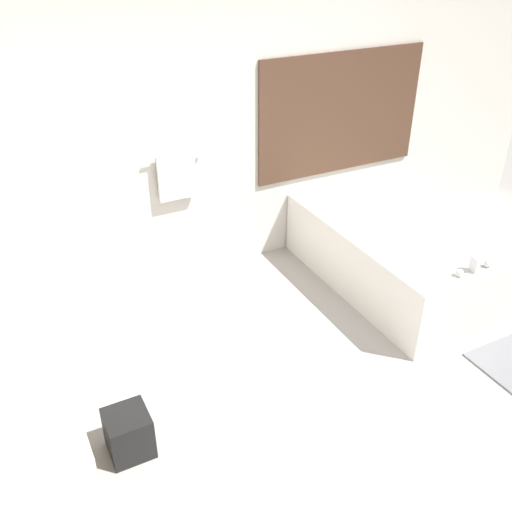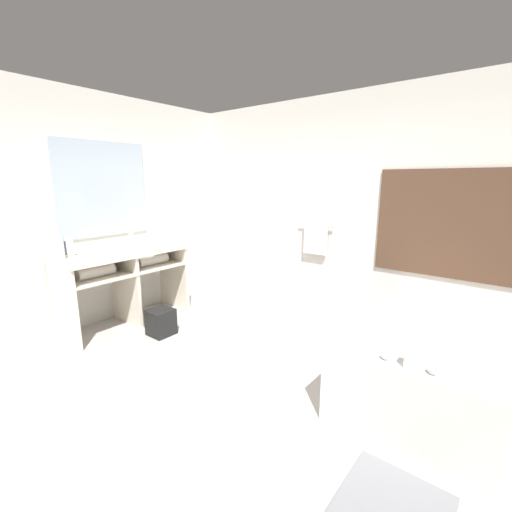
# 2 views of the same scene
# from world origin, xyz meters

# --- Properties ---
(ground_plane) EXTENTS (16.00, 16.00, 0.00)m
(ground_plane) POSITION_xyz_m (0.00, 0.00, 0.00)
(ground_plane) COLOR #A8A39E
(ground_plane) RESTS_ON ground
(wall_back_with_blinds) EXTENTS (7.40, 0.13, 2.70)m
(wall_back_with_blinds) POSITION_xyz_m (0.05, 2.23, 1.35)
(wall_back_with_blinds) COLOR silver
(wall_back_with_blinds) RESTS_ON ground_plane
(wall_left_with_mirror) EXTENTS (0.08, 7.40, 2.70)m
(wall_left_with_mirror) POSITION_xyz_m (-2.23, 0.01, 1.36)
(wall_left_with_mirror) COLOR silver
(wall_left_with_mirror) RESTS_ON ground_plane
(vanity_counter) EXTENTS (0.62, 1.46, 0.90)m
(vanity_counter) POSITION_xyz_m (-1.88, 0.42, 0.66)
(vanity_counter) COLOR beige
(vanity_counter) RESTS_ON ground_plane
(sink_faucet) EXTENTS (0.09, 0.04, 0.18)m
(sink_faucet) POSITION_xyz_m (-2.05, 0.62, 0.99)
(sink_faucet) COLOR silver
(sink_faucet) RESTS_ON vanity_counter
(bathtub) EXTENTS (1.08, 1.90, 0.69)m
(bathtub) POSITION_xyz_m (1.33, 1.24, 0.32)
(bathtub) COLOR silver
(bathtub) RESTS_ON ground_plane
(water_bottle_1) EXTENTS (0.07, 0.07, 0.24)m
(water_bottle_1) POSITION_xyz_m (-1.98, -0.14, 1.02)
(water_bottle_1) COLOR white
(water_bottle_1) RESTS_ON vanity_counter
(water_bottle_2) EXTENTS (0.07, 0.07, 0.23)m
(water_bottle_2) POSITION_xyz_m (-1.94, -0.25, 1.02)
(water_bottle_2) COLOR white
(water_bottle_2) RESTS_ON vanity_counter
(soap_dispenser) EXTENTS (0.06, 0.06, 0.19)m
(soap_dispenser) POSITION_xyz_m (-2.13, -0.11, 0.99)
(soap_dispenser) COLOR #28282D
(soap_dispenser) RESTS_ON vanity_counter
(waste_bin) EXTENTS (0.26, 0.26, 0.29)m
(waste_bin) POSITION_xyz_m (-1.29, 0.45, 0.15)
(waste_bin) COLOR black
(waste_bin) RESTS_ON ground_plane
(bath_mat) EXTENTS (0.54, 0.61, 0.02)m
(bath_mat) POSITION_xyz_m (1.43, -0.12, 0.01)
(bath_mat) COLOR slate
(bath_mat) RESTS_ON ground_plane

